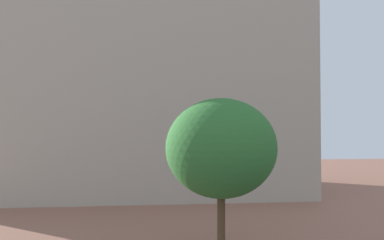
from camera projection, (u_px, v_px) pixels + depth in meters
The scene contains 2 objects.
landmark_building at pixel (140, 52), 34.02m from camera, with size 24.81×14.73×33.15m.
tree_curb_far at pixel (221, 148), 15.20m from camera, with size 4.01×4.01×5.85m.
Camera 1 is at (-1.57, 0.95, 4.62)m, focal length 39.58 mm.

